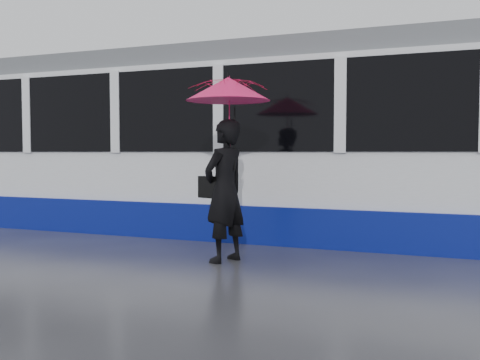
% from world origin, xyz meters
% --- Properties ---
extents(ground, '(90.00, 90.00, 0.00)m').
position_xyz_m(ground, '(0.00, 0.00, 0.00)').
color(ground, '#2C2C31').
rests_on(ground, ground).
extents(rails, '(34.00, 1.51, 0.02)m').
position_xyz_m(rails, '(0.00, 2.50, 0.01)').
color(rails, '#3F3D38').
rests_on(rails, ground).
extents(tram, '(26.00, 2.56, 3.35)m').
position_xyz_m(tram, '(-3.69, 2.50, 1.64)').
color(tram, white).
rests_on(tram, ground).
extents(woman, '(0.67, 0.82, 1.93)m').
position_xyz_m(woman, '(0.53, -0.15, 0.97)').
color(woman, black).
rests_on(woman, ground).
extents(umbrella, '(1.45, 1.45, 1.30)m').
position_xyz_m(umbrella, '(0.58, -0.15, 2.12)').
color(umbrella, '#E6137D').
rests_on(umbrella, ground).
extents(handbag, '(0.38, 0.26, 0.48)m').
position_xyz_m(handbag, '(0.31, -0.13, 1.01)').
color(handbag, black).
rests_on(handbag, ground).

